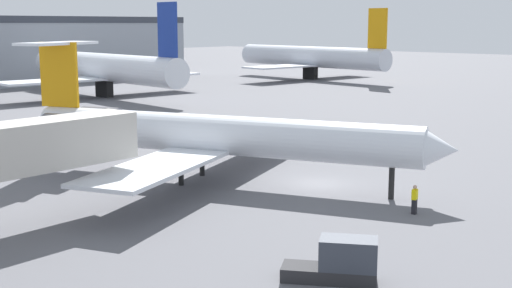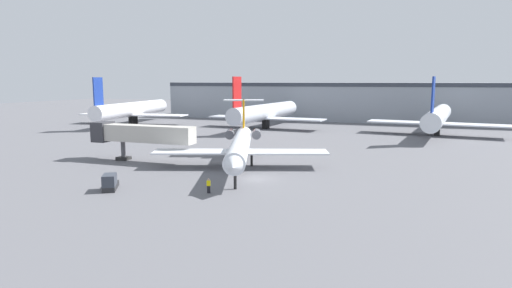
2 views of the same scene
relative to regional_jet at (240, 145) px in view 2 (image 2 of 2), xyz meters
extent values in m
cube|color=#5B5B60|center=(4.32, -6.29, -3.42)|extent=(400.00, 400.00, 0.10)
cylinder|color=silver|center=(0.33, -0.91, -0.04)|extent=(11.83, 26.88, 2.64)
cone|color=silver|center=(5.27, -14.65, -0.04)|extent=(3.11, 2.92, 2.51)
cone|color=silver|center=(-4.65, 12.93, -0.04)|extent=(2.99, 3.21, 2.25)
cube|color=silver|center=(6.33, 2.31, -1.06)|extent=(12.68, 8.16, 0.24)
cube|color=silver|center=(-6.36, -2.24, -1.06)|extent=(12.68, 8.16, 0.24)
cylinder|color=#595960|center=(-1.24, 10.01, 0.36)|extent=(2.49, 3.52, 1.50)
cylinder|color=#595960|center=(-5.42, 8.51, 0.36)|extent=(2.49, 3.52, 1.50)
cube|color=orange|center=(-4.00, 11.15, 3.66)|extent=(1.31, 3.09, 4.75)
cube|color=silver|center=(-4.00, 11.15, 5.93)|extent=(7.21, 4.56, 0.20)
cylinder|color=black|center=(4.32, -12.02, -2.37)|extent=(0.36, 0.36, 2.00)
cylinder|color=black|center=(1.16, 1.52, -2.37)|extent=(0.36, 0.36, 2.00)
cylinder|color=black|center=(-1.86, 0.43, -2.37)|extent=(0.36, 0.36, 2.00)
cube|color=#B7B2A8|center=(-15.78, -0.89, 1.04)|extent=(16.71, 2.87, 2.60)
cube|color=#333338|center=(-23.72, -1.02, 1.04)|extent=(2.45, 3.24, 3.20)
cylinder|color=#4C4C51|center=(-19.95, -0.96, -1.81)|extent=(0.70, 0.70, 3.11)
cube|color=#262626|center=(-19.95, -0.96, -3.12)|extent=(1.80, 1.80, 0.50)
cube|color=black|center=(2.23, -14.74, -2.94)|extent=(0.36, 0.29, 0.85)
cube|color=yellow|center=(2.23, -14.74, -2.22)|extent=(0.44, 0.32, 0.60)
sphere|color=tan|center=(2.23, -14.74, -1.80)|extent=(0.24, 0.24, 0.24)
cube|color=#262628|center=(-9.39, -17.07, -3.07)|extent=(3.26, 4.15, 0.60)
cube|color=#333842|center=(-8.98, -17.75, -2.12)|extent=(2.44, 2.78, 1.30)
cube|color=#8C939E|center=(4.32, 84.41, 2.64)|extent=(123.21, 20.98, 12.02)
cube|color=#333842|center=(4.32, 74.12, 8.05)|extent=(123.21, 0.60, 1.20)
cylinder|color=white|center=(-53.83, 47.61, 1.06)|extent=(9.26, 38.33, 4.06)
cube|color=navy|center=(-51.48, 30.71, 6.59)|extent=(0.85, 4.00, 7.00)
cube|color=white|center=(-53.83, 47.61, -0.57)|extent=(32.55, 10.35, 0.30)
cube|color=black|center=(-53.83, 47.61, -2.17)|extent=(1.20, 2.80, 2.40)
cylinder|color=silver|center=(-13.70, 50.46, 1.10)|extent=(6.64, 37.82, 4.13)
cube|color=red|center=(-14.82, 33.68, 6.67)|extent=(0.57, 4.01, 7.00)
cube|color=silver|center=(-13.70, 50.46, -0.57)|extent=(31.94, 8.10, 0.30)
cube|color=black|center=(-13.70, 50.46, -2.17)|extent=(1.20, 2.80, 2.40)
cylinder|color=silver|center=(28.43, 50.47, 1.04)|extent=(8.04, 37.26, 4.02)
cube|color=navy|center=(26.63, 34.04, 6.55)|extent=(0.73, 4.01, 7.00)
cube|color=silver|center=(28.43, 50.47, -0.57)|extent=(31.59, 9.36, 0.30)
cube|color=black|center=(28.43, 50.47, -2.17)|extent=(1.20, 2.80, 2.40)
camera|label=1|loc=(-31.92, -32.87, 7.37)|focal=47.77mm
camera|label=2|loc=(23.77, -57.01, 9.18)|focal=30.12mm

